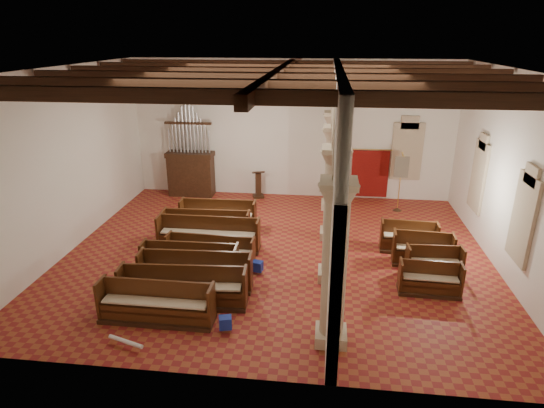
{
  "coord_description": "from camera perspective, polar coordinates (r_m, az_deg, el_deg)",
  "views": [
    {
      "loc": [
        1.47,
        -13.7,
        6.94
      ],
      "look_at": [
        -0.21,
        0.5,
        1.58
      ],
      "focal_mm": 30.0,
      "sensor_mm": 36.0,
      "label": 1
    }
  ],
  "objects": [
    {
      "name": "floor",
      "position": [
        15.43,
        0.57,
        -6.19
      ],
      "size": [
        14.0,
        14.0,
        0.0
      ],
      "primitive_type": "plane",
      "color": "brown",
      "rests_on": "ground"
    },
    {
      "name": "ceiling",
      "position": [
        13.81,
        0.66,
        16.64
      ],
      "size": [
        14.0,
        14.0,
        0.0
      ],
      "primitive_type": "plane",
      "rotation": [
        3.14,
        0.0,
        0.0
      ],
      "color": "#341C11",
      "rests_on": "wall_back"
    },
    {
      "name": "wall_back",
      "position": [
        20.14,
        2.47,
        9.25
      ],
      "size": [
        14.0,
        0.02,
        6.0
      ],
      "primitive_type": "cube",
      "color": "white",
      "rests_on": "floor"
    },
    {
      "name": "wall_front",
      "position": [
        8.77,
        -3.63,
        -6.2
      ],
      "size": [
        14.0,
        0.02,
        6.0
      ],
      "primitive_type": "cube",
      "color": "white",
      "rests_on": "floor"
    },
    {
      "name": "wall_left",
      "position": [
        16.58,
        -24.31,
        4.96
      ],
      "size": [
        0.02,
        12.0,
        6.0
      ],
      "primitive_type": "cube",
      "color": "white",
      "rests_on": "floor"
    },
    {
      "name": "wall_right",
      "position": [
        15.29,
        27.74,
        3.21
      ],
      "size": [
        0.02,
        12.0,
        6.0
      ],
      "primitive_type": "cube",
      "color": "white",
      "rests_on": "floor"
    },
    {
      "name": "ceiling_beams",
      "position": [
        13.82,
        0.66,
        15.9
      ],
      "size": [
        13.8,
        11.8,
        0.3
      ],
      "primitive_type": null,
      "color": "#3D2213",
      "rests_on": "wall_back"
    },
    {
      "name": "arcade",
      "position": [
        14.11,
        7.96,
        6.5
      ],
      "size": [
        0.9,
        11.9,
        6.0
      ],
      "color": "tan",
      "rests_on": "floor"
    },
    {
      "name": "window_right_a",
      "position": [
        14.2,
        29.12,
        -1.67
      ],
      "size": [
        0.03,
        1.0,
        2.2
      ],
      "primitive_type": "cube",
      "color": "#398166",
      "rests_on": "wall_right"
    },
    {
      "name": "window_right_b",
      "position": [
        17.75,
        24.6,
        3.16
      ],
      "size": [
        0.03,
        1.0,
        2.2
      ],
      "primitive_type": "cube",
      "color": "#398166",
      "rests_on": "wall_right"
    },
    {
      "name": "window_back",
      "position": [
        20.55,
        16.56,
        6.36
      ],
      "size": [
        1.0,
        0.03,
        2.2
      ],
      "primitive_type": "cube",
      "color": "#398166",
      "rests_on": "wall_back"
    },
    {
      "name": "pipe_organ",
      "position": [
        20.86,
        -10.17,
        4.74
      ],
      "size": [
        2.1,
        0.85,
        4.4
      ],
      "color": "#3D2213",
      "rests_on": "floor"
    },
    {
      "name": "lectern",
      "position": [
        20.43,
        -1.74,
        2.28
      ],
      "size": [
        0.62,
        0.65,
        1.3
      ],
      "rotation": [
        0.0,
        0.0,
        0.3
      ],
      "color": "#332310",
      "rests_on": "floor"
    },
    {
      "name": "dossal_curtain",
      "position": [
        20.55,
        12.17,
        3.76
      ],
      "size": [
        1.8,
        0.07,
        2.17
      ],
      "color": "maroon",
      "rests_on": "floor"
    },
    {
      "name": "processional_banner",
      "position": [
        19.49,
        15.64,
        1.45
      ],
      "size": [
        0.58,
        0.74,
        2.52
      ],
      "rotation": [
        0.0,
        0.0,
        0.0
      ],
      "color": "#3D2213",
      "rests_on": "floor"
    },
    {
      "name": "hymnal_box_a",
      "position": [
        11.66,
        -5.88,
        -14.57
      ],
      "size": [
        0.37,
        0.32,
        0.31
      ],
      "primitive_type": "cube",
      "rotation": [
        0.0,
        0.0,
        0.25
      ],
      "color": "navy",
      "rests_on": "floor"
    },
    {
      "name": "hymnal_box_b",
      "position": [
        13.79,
        -4.48,
        -8.59
      ],
      "size": [
        0.31,
        0.27,
        0.28
      ],
      "primitive_type": "cube",
      "rotation": [
        0.0,
        0.0,
        0.16
      ],
      "color": "navy",
      "rests_on": "floor"
    },
    {
      "name": "hymnal_box_c",
      "position": [
        14.08,
        -1.85,
        -7.8
      ],
      "size": [
        0.36,
        0.31,
        0.31
      ],
      "primitive_type": "cube",
      "rotation": [
        0.0,
        0.0,
        -0.21
      ],
      "color": "#161D9C",
      "rests_on": "floor"
    },
    {
      "name": "tube_heater_a",
      "position": [
        11.68,
        -17.88,
        -16.1
      ],
      "size": [
        0.95,
        0.39,
        0.1
      ],
      "primitive_type": "cylinder",
      "rotation": [
        0.0,
        1.57,
        -0.31
      ],
      "color": "white",
      "rests_on": "floor"
    },
    {
      "name": "tube_heater_b",
      "position": [
        12.54,
        -9.76,
        -12.52
      ],
      "size": [
        0.86,
        0.3,
        0.09
      ],
      "primitive_type": "cylinder",
      "rotation": [
        0.0,
        1.57,
        -0.25
      ],
      "color": "white",
      "rests_on": "floor"
    },
    {
      "name": "nave_pew_0",
      "position": [
        12.28,
        -14.27,
        -12.58
      ],
      "size": [
        2.97,
        0.74,
        1.09
      ],
      "rotation": [
        0.0,
        0.0,
        -0.01
      ],
      "color": "#3D2213",
      "rests_on": "floor"
    },
    {
      "name": "nave_pew_1",
      "position": [
        12.79,
        -11.04,
        -10.84
      ],
      "size": [
        3.49,
        0.97,
        1.11
      ],
      "rotation": [
        0.0,
        0.0,
        0.07
      ],
      "color": "#3D2213",
      "rests_on": "floor"
    },
    {
      "name": "nave_pew_2",
      "position": [
        13.5,
        -9.52,
        -8.93
      ],
      "size": [
        3.29,
        0.88,
        1.1
      ],
      "rotation": [
        0.0,
        0.0,
        0.04
      ],
      "color": "#3D2213",
      "rests_on": "floor"
    },
    {
      "name": "nave_pew_3",
      "position": [
        14.18,
        -10.24,
        -7.53
      ],
      "size": [
        2.96,
        0.75,
        1.04
      ],
      "rotation": [
        0.0,
        0.0,
        0.02
      ],
      "color": "#3D2213",
      "rests_on": "floor"
    },
    {
      "name": "nave_pew_4",
      "position": [
        14.71,
        -7.71,
        -6.4
      ],
      "size": [
        2.85,
        0.77,
        0.97
      ],
      "rotation": [
        0.0,
        0.0,
        -0.04
      ],
      "color": "#3D2213",
      "rests_on": "floor"
    },
    {
      "name": "nave_pew_5",
      "position": [
        15.73,
        -7.95,
        -4.33
      ],
      "size": [
        3.5,
        0.77,
        1.14
      ],
      "rotation": [
        0.0,
        0.0,
        0.0
      ],
      "color": "#3D2213",
      "rests_on": "floor"
    },
    {
      "name": "nave_pew_6",
      "position": [
        16.47,
        -8.25,
        -3.25
      ],
      "size": [
        3.14,
        0.82,
        1.08
      ],
      "rotation": [
        0.0,
        0.0,
        0.03
      ],
      "color": "#3D2213",
      "rests_on": "floor"
    },
    {
      "name": "nave_pew_7",
      "position": [
        17.28,
        -6.76,
        -1.94
      ],
      "size": [
        2.86,
        0.82,
        1.13
      ],
      "rotation": [
        0.0,
        0.0,
        0.02
      ],
      "color": "#3D2213",
      "rests_on": "floor"
    },
    {
      "name": "aisle_pew_0",
      "position": [
        13.81,
        19.15,
        -9.35
      ],
      "size": [
        1.75,
        0.71,
        0.95
      ],
      "rotation": [
        0.0,
        0.0,
        -0.04
      ],
      "color": "#3D2213",
      "rests_on": "floor"
    },
    {
      "name": "aisle_pew_1",
      "position": [
        14.78,
        19.62,
        -7.35
      ],
      "size": [
        1.69,
        0.71,
        0.95
      ],
      "rotation": [
        0.0,
        0.0,
        0.05
      ],
      "color": "#3D2213",
      "rests_on": "floor"
    },
    {
      "name": "aisle_pew_2",
      "position": [
        15.35,
        18.33,
        -5.95
      ],
      "size": [
        1.9,
        0.83,
        1.07
      ],
      "rotation": [
        0.0,
        0.0,
        -0.06
      ],
      "color": "#3D2213",
      "rests_on": "floor"
    },
    {
      "name": "aisle_pew_3",
      "position": [
        16.1,
        16.71,
        -4.51
      ],
      "size": [
        1.9,
        0.82,
        1.06
      ],
      "rotation": [
        0.0,
        0.0,
        -0.06
      ],
      "color": "#3D2213",
      "rests_on": "floor"
    }
  ]
}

